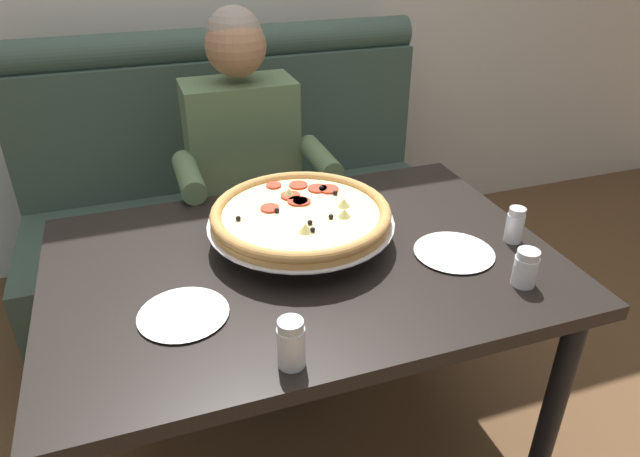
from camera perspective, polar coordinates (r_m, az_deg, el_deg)
ground_plane at (r=2.03m, az=-1.35°, el=-20.77°), size 16.00×16.00×0.00m
booth_bench at (r=2.48m, az=-7.98°, el=1.30°), size 1.72×0.78×1.13m
dining_table at (r=1.58m, az=-1.63°, el=-5.52°), size 1.34×0.90×0.74m
diner_main at (r=2.11m, az=-6.93°, el=5.51°), size 0.54×0.64×1.27m
pizza at (r=1.57m, az=-1.90°, el=1.35°), size 0.52×0.52×0.12m
shaker_parmesan at (r=1.68m, az=18.77°, el=0.13°), size 0.05×0.05×0.10m
shaker_oregano at (r=1.50m, az=19.72°, el=-3.91°), size 0.06×0.06×0.10m
shaker_pepper_flakes at (r=1.19m, az=-2.88°, el=-11.62°), size 0.06×0.06×0.11m
plate_near_left at (r=1.37m, az=-13.46°, el=-8.08°), size 0.21×0.21×0.02m
plate_near_right at (r=1.59m, az=13.20°, el=-2.13°), size 0.22×0.22×0.02m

